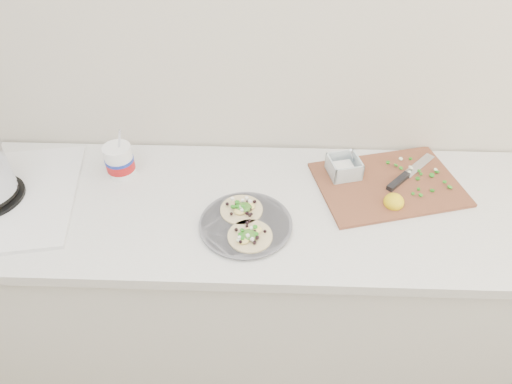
{
  "coord_description": "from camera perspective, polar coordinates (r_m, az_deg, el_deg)",
  "views": [
    {
      "loc": [
        0.26,
        0.28,
        1.97
      ],
      "look_at": [
        0.22,
        1.41,
        0.96
      ],
      "focal_mm": 32.0,
      "sensor_mm": 36.0,
      "label": 1
    }
  ],
  "objects": [
    {
      "name": "taco_plate",
      "position": [
        1.47,
        -1.3,
        -3.82
      ],
      "size": [
        0.3,
        0.3,
        0.04
      ],
      "rotation": [
        0.0,
        0.0,
        0.01
      ],
      "color": "#5B5B62",
      "rests_on": "counter"
    },
    {
      "name": "tub",
      "position": [
        1.71,
        -16.69,
        3.97
      ],
      "size": [
        0.1,
        0.1,
        0.23
      ],
      "rotation": [
        0.0,
        0.0,
        -0.41
      ],
      "color": "white",
      "rests_on": "counter"
    },
    {
      "name": "counter",
      "position": [
        1.92,
        -6.57,
        -10.81
      ],
      "size": [
        2.44,
        0.66,
        0.9
      ],
      "color": "silver",
      "rests_on": "ground"
    },
    {
      "name": "cutboard",
      "position": [
        1.69,
        15.79,
        1.48
      ],
      "size": [
        0.56,
        0.45,
        0.08
      ],
      "rotation": [
        0.0,
        0.0,
        0.25
      ],
      "color": "brown",
      "rests_on": "counter"
    }
  ]
}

